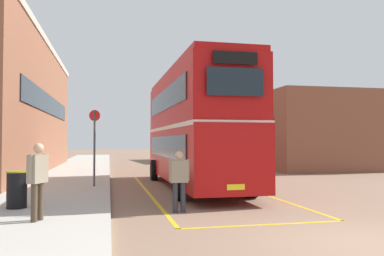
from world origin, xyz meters
TOP-DOWN VIEW (x-y plane):
  - ground_plane at (0.00, 14.40)m, footprint 135.60×135.60m
  - sidewalk_left at (-6.50, 16.80)m, footprint 4.00×57.60m
  - brick_building_left at (-10.68, 18.43)m, footprint 5.29×21.64m
  - depot_building_right at (9.63, 21.77)m, footprint 8.34×14.61m
  - double_decker_bus at (-1.11, 9.28)m, footprint 2.84×10.84m
  - single_deck_bus at (2.40, 30.37)m, footprint 3.40×9.02m
  - pedestrian_boarding at (-2.69, 3.79)m, footprint 0.56×0.25m
  - pedestrian_waiting_near at (-6.11, 2.64)m, footprint 0.41×0.54m
  - litter_bin at (-6.94, 4.55)m, footprint 0.54×0.54m
  - bus_stop_sign at (-5.11, 9.34)m, footprint 0.43×0.14m
  - bay_marking_yellow at (-1.10, 7.32)m, footprint 4.25×12.84m

SIDE VIEW (x-z plane):
  - ground_plane at x=0.00m, z-range 0.00..0.00m
  - bay_marking_yellow at x=-1.10m, z-range 0.00..0.01m
  - sidewalk_left at x=-6.50m, z-range 0.00..0.14m
  - litter_bin at x=-6.94m, z-range 0.14..1.13m
  - pedestrian_boarding at x=-2.69m, z-range 0.13..1.78m
  - pedestrian_waiting_near at x=-6.11m, z-range 0.28..2.02m
  - single_deck_bus at x=2.40m, z-range 0.13..3.15m
  - bus_stop_sign at x=-5.11m, z-range 0.43..3.44m
  - double_decker_bus at x=-1.11m, z-range 0.14..4.89m
  - depot_building_right at x=9.63m, z-range 0.00..5.16m
  - brick_building_left at x=-10.68m, z-range 0.01..7.84m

